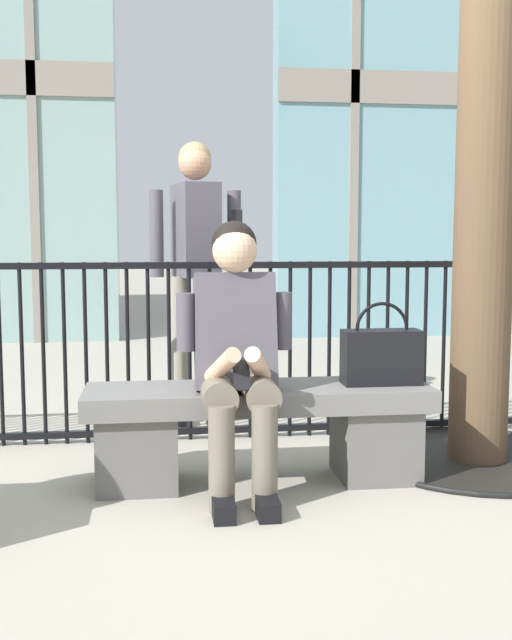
% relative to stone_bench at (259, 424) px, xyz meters
% --- Properties ---
extents(ground_plane, '(60.00, 60.00, 0.00)m').
position_rel_stone_bench_xyz_m(ground_plane, '(0.00, 0.00, -0.27)').
color(ground_plane, '#A8A091').
extents(stone_bench, '(1.60, 0.44, 0.45)m').
position_rel_stone_bench_xyz_m(stone_bench, '(0.00, 0.00, 0.00)').
color(stone_bench, slate).
rests_on(stone_bench, ground).
extents(seated_person_with_phone, '(0.52, 0.66, 1.21)m').
position_rel_stone_bench_xyz_m(seated_person_with_phone, '(-0.12, -0.13, 0.38)').
color(seated_person_with_phone, '#6B6051').
rests_on(seated_person_with_phone, ground).
extents(handbag_on_bench, '(0.37, 0.15, 0.39)m').
position_rel_stone_bench_xyz_m(handbag_on_bench, '(0.58, -0.01, 0.32)').
color(handbag_on_bench, black).
rests_on(handbag_on_bench, stone_bench).
extents(bystander_at_railing, '(0.55, 0.42, 1.71)m').
position_rel_stone_bench_xyz_m(bystander_at_railing, '(-0.23, 1.21, 0.73)').
color(bystander_at_railing, gray).
rests_on(bystander_at_railing, ground).
extents(plaza_railing, '(8.11, 0.04, 1.00)m').
position_rel_stone_bench_xyz_m(plaza_railing, '(0.00, 0.79, 0.24)').
color(plaza_railing, black).
rests_on(plaza_railing, ground).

